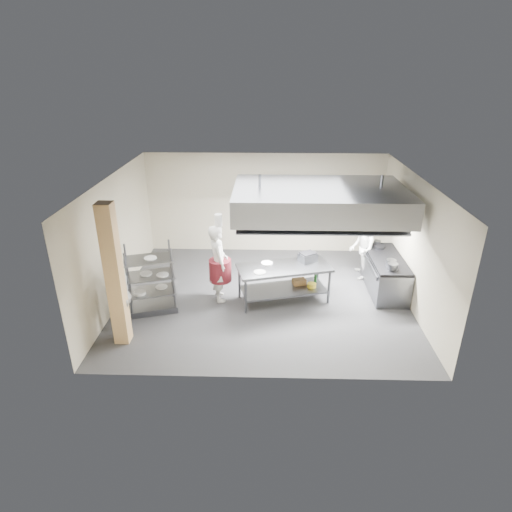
{
  "coord_description": "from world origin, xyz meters",
  "views": [
    {
      "loc": [
        0.09,
        -9.3,
        5.28
      ],
      "look_at": [
        -0.18,
        0.2,
        1.03
      ],
      "focal_mm": 30.0,
      "sensor_mm": 36.0,
      "label": 1
    }
  ],
  "objects_px": {
    "cooking_range": "(384,275)",
    "griddle": "(308,257)",
    "chef_plating": "(121,294)",
    "island": "(284,283)",
    "chef_head": "(218,263)",
    "chef_line": "(362,249)",
    "pass_rack": "(151,279)",
    "stockpot": "(391,263)"
  },
  "relations": [
    {
      "from": "griddle",
      "to": "stockpot",
      "type": "xyz_separation_m",
      "value": [
        1.97,
        -0.21,
        -0.03
      ]
    },
    {
      "from": "cooking_range",
      "to": "griddle",
      "type": "xyz_separation_m",
      "value": [
        -2.0,
        -0.29,
        0.59
      ]
    },
    {
      "from": "cooking_range",
      "to": "chef_line",
      "type": "relative_size",
      "value": 1.22
    },
    {
      "from": "pass_rack",
      "to": "island",
      "type": "bearing_deg",
      "value": -6.87
    },
    {
      "from": "chef_head",
      "to": "chef_plating",
      "type": "xyz_separation_m",
      "value": [
        -1.92,
        -1.38,
        -0.11
      ]
    },
    {
      "from": "chef_head",
      "to": "pass_rack",
      "type": "bearing_deg",
      "value": 94.32
    },
    {
      "from": "pass_rack",
      "to": "chef_line",
      "type": "xyz_separation_m",
      "value": [
        5.17,
        1.88,
        0.01
      ]
    },
    {
      "from": "chef_head",
      "to": "chef_line",
      "type": "relative_size",
      "value": 1.17
    },
    {
      "from": "island",
      "to": "chef_head",
      "type": "xyz_separation_m",
      "value": [
        -1.57,
        0.04,
        0.51
      ]
    },
    {
      "from": "pass_rack",
      "to": "chef_plating",
      "type": "distance_m",
      "value": 0.91
    },
    {
      "from": "chef_head",
      "to": "stockpot",
      "type": "xyz_separation_m",
      "value": [
        4.12,
        0.08,
        0.02
      ]
    },
    {
      "from": "chef_head",
      "to": "chef_plating",
      "type": "height_order",
      "value": "chef_head"
    },
    {
      "from": "island",
      "to": "cooking_range",
      "type": "bearing_deg",
      "value": -1.2
    },
    {
      "from": "island",
      "to": "stockpot",
      "type": "bearing_deg",
      "value": -11.98
    },
    {
      "from": "cooking_range",
      "to": "griddle",
      "type": "relative_size",
      "value": 4.94
    },
    {
      "from": "griddle",
      "to": "chef_head",
      "type": "bearing_deg",
      "value": 154.91
    },
    {
      "from": "pass_rack",
      "to": "chef_head",
      "type": "xyz_separation_m",
      "value": [
        1.5,
        0.59,
        0.15
      ]
    },
    {
      "from": "pass_rack",
      "to": "cooking_range",
      "type": "bearing_deg",
      "value": -5.26
    },
    {
      "from": "chef_head",
      "to": "island",
      "type": "bearing_deg",
      "value": -108.66
    },
    {
      "from": "island",
      "to": "pass_rack",
      "type": "bearing_deg",
      "value": 175.29
    },
    {
      "from": "griddle",
      "to": "cooking_range",
      "type": "bearing_deg",
      "value": -24.31
    },
    {
      "from": "pass_rack",
      "to": "griddle",
      "type": "height_order",
      "value": "pass_rack"
    },
    {
      "from": "chef_line",
      "to": "chef_plating",
      "type": "distance_m",
      "value": 6.21
    },
    {
      "from": "griddle",
      "to": "chef_plating",
      "type": "bearing_deg",
      "value": 169.64
    },
    {
      "from": "pass_rack",
      "to": "cooking_range",
      "type": "xyz_separation_m",
      "value": [
        5.65,
        1.16,
        -0.39
      ]
    },
    {
      "from": "chef_line",
      "to": "pass_rack",
      "type": "bearing_deg",
      "value": -63.6
    },
    {
      "from": "chef_line",
      "to": "cooking_range",
      "type": "bearing_deg",
      "value": 40.4
    },
    {
      "from": "pass_rack",
      "to": "cooking_range",
      "type": "distance_m",
      "value": 5.78
    },
    {
      "from": "island",
      "to": "stockpot",
      "type": "relative_size",
      "value": 9.42
    },
    {
      "from": "pass_rack",
      "to": "griddle",
      "type": "xyz_separation_m",
      "value": [
        3.65,
        0.87,
        0.2
      ]
    },
    {
      "from": "cooking_range",
      "to": "griddle",
      "type": "height_order",
      "value": "griddle"
    },
    {
      "from": "cooking_range",
      "to": "chef_plating",
      "type": "relative_size",
      "value": 1.17
    },
    {
      "from": "island",
      "to": "chef_line",
      "type": "relative_size",
      "value": 1.34
    },
    {
      "from": "chef_head",
      "to": "griddle",
      "type": "xyz_separation_m",
      "value": [
        2.15,
        0.28,
        0.05
      ]
    },
    {
      "from": "cooking_range",
      "to": "stockpot",
      "type": "height_order",
      "value": "stockpot"
    },
    {
      "from": "stockpot",
      "to": "chef_line",
      "type": "bearing_deg",
      "value": 110.16
    },
    {
      "from": "chef_plating",
      "to": "island",
      "type": "bearing_deg",
      "value": 81.16
    },
    {
      "from": "island",
      "to": "chef_head",
      "type": "bearing_deg",
      "value": 163.69
    },
    {
      "from": "island",
      "to": "griddle",
      "type": "bearing_deg",
      "value": 14.88
    },
    {
      "from": "pass_rack",
      "to": "cooking_range",
      "type": "relative_size",
      "value": 0.81
    },
    {
      "from": "chef_head",
      "to": "stockpot",
      "type": "height_order",
      "value": "chef_head"
    },
    {
      "from": "island",
      "to": "pass_rack",
      "type": "height_order",
      "value": "pass_rack"
    }
  ]
}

